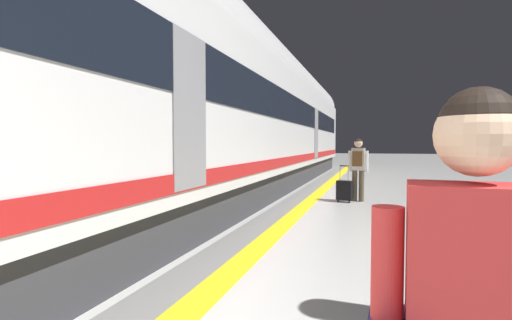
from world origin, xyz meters
name	(u,v)px	position (x,y,z in m)	size (l,w,h in m)	color
safety_line_strip	(310,201)	(-1.10, 10.00, 0.00)	(0.36, 80.00, 0.01)	yellow
tactile_edge_band	(296,200)	(-1.47, 10.00, 0.00)	(0.69, 80.00, 0.01)	slate
high_speed_train	(227,105)	(-3.28, 9.70, 2.50)	(2.94, 32.69, 4.97)	#38383D
passenger_near	(358,164)	(0.08, 10.31, 0.96)	(0.50, 0.33, 1.61)	brown
suitcase_near	(345,190)	(-0.24, 10.08, 0.30)	(0.42, 0.30, 0.94)	black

